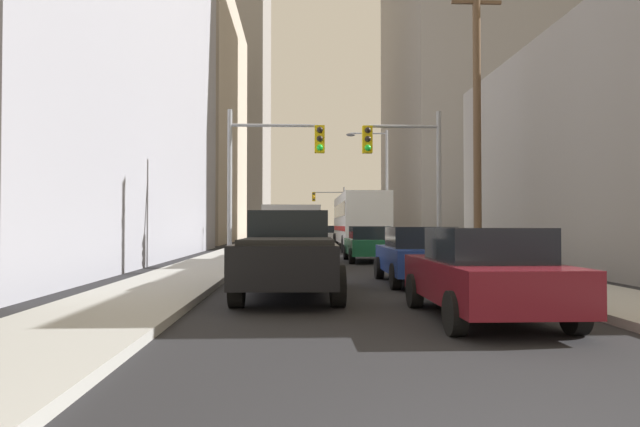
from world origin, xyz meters
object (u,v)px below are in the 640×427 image
Objects in this scene: cargo_van_silver at (290,232)px; sedan_red at (294,233)px; city_bus at (359,219)px; sedan_maroon at (484,273)px; traffic_signal_near_left at (271,161)px; traffic_signal_far_right at (330,204)px; sedan_green at (369,244)px; sedan_blue at (419,255)px; pickup_truck_black at (289,253)px; traffic_signal_near_right at (406,162)px; sedan_white at (335,235)px.

cargo_van_silver is 32.26m from sedan_red.
sedan_maroon is (-0.79, -25.44, -1.16)m from city_bus.
cargo_van_silver is 2.85m from traffic_signal_near_left.
traffic_signal_near_left and traffic_signal_far_right have the same top height.
sedan_maroon is 1.00× the size of sedan_green.
sedan_blue is (3.53, -6.58, -0.52)m from cargo_van_silver.
pickup_truck_black is 0.91× the size of traffic_signal_near_right.
sedan_green is 0.70× the size of traffic_signal_near_left.
city_bus is 14.29m from traffic_signal_near_left.
traffic_signal_near_left is at bearing 122.99° from sedan_blue.
cargo_van_silver is at bearing 179.51° from traffic_signal_near_right.
sedan_maroon is (3.27, -3.39, -0.16)m from pickup_truck_black.
cargo_van_silver is 4.18m from sedan_green.
traffic_signal_near_right reaches higher than city_bus.
pickup_truck_black is at bearing -116.69° from traffic_signal_near_right.
sedan_maroon is at bearing -90.83° from traffic_signal_far_right.
city_bus is 25.48m from sedan_maroon.
city_bus is at bearing 69.84° from traffic_signal_near_left.
city_bus is 1.92× the size of traffic_signal_near_right.
traffic_signal_far_right is (-0.35, 42.95, 0.04)m from traffic_signal_near_right.
traffic_signal_far_right is at bearing 90.46° from traffic_signal_near_right.
traffic_signal_near_left is 43.22m from traffic_signal_far_right.
sedan_white is at bearing 80.02° from traffic_signal_near_left.
traffic_signal_far_right is at bearing 83.52° from traffic_signal_near_left.
sedan_red is (-3.50, 38.83, 0.00)m from sedan_blue.
sedan_white is 0.71× the size of traffic_signal_near_left.
sedan_white is at bearing 92.97° from traffic_signal_near_right.
sedan_blue is (0.17, 5.63, 0.00)m from sedan_maroon.
cargo_van_silver is at bearing -98.24° from sedan_white.
sedan_green is (-0.79, -10.80, -1.16)m from city_bus.
cargo_van_silver is at bearing -107.42° from city_bus.
traffic_signal_far_right reaches higher than pickup_truck_black.
sedan_maroon is (3.36, -12.21, -0.52)m from cargo_van_silver.
sedan_white is (3.23, 31.72, -0.16)m from pickup_truck_black.
sedan_green is 0.70× the size of traffic_signal_far_right.
traffic_signal_near_left and traffic_signal_near_right have the same top height.
traffic_signal_far_right reaches higher than sedan_green.
sedan_maroon is at bearing -91.68° from sedan_blue.
sedan_white and sedan_red have the same top height.
traffic_signal_near_right is (0.98, 6.54, 3.24)m from sedan_blue.
pickup_truck_black reaches higher than sedan_white.
cargo_van_silver reaches higher than sedan_white.
cargo_van_silver is 0.88× the size of traffic_signal_near_right.
pickup_truck_black is at bearing -106.24° from sedan_green.
traffic_signal_near_right reaches higher than sedan_maroon.
traffic_signal_near_left reaches higher than pickup_truck_black.
sedan_green is at bearing 35.82° from cargo_van_silver.
sedan_red is (-3.33, 44.47, 0.00)m from sedan_maroon.
cargo_van_silver reaches higher than sedan_blue.
sedan_red is (-0.06, 41.08, -0.16)m from pickup_truck_black.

